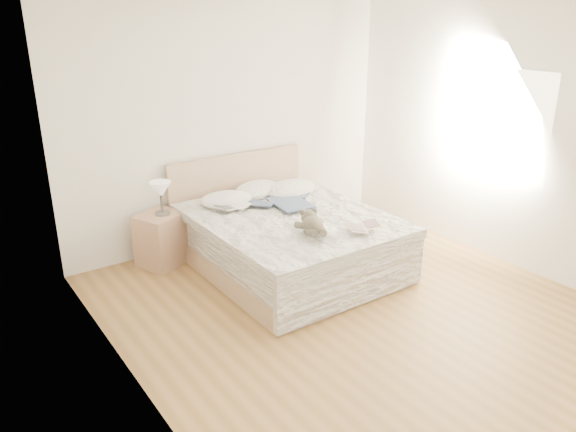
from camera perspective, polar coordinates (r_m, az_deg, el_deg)
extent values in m
cube|color=brown|center=(5.14, 7.49, -9.76)|extent=(4.00, 4.50, 0.00)
cube|color=white|center=(6.38, -5.70, 9.44)|extent=(4.00, 0.02, 2.70)
cube|color=white|center=(3.61, -15.79, -0.23)|extent=(0.02, 4.50, 2.70)
cube|color=white|center=(6.11, 22.32, 7.49)|extent=(0.02, 4.50, 2.70)
cube|color=white|center=(6.25, 20.10, 8.98)|extent=(0.02, 1.30, 1.10)
cube|color=tan|center=(5.88, 0.03, -4.31)|extent=(1.68, 2.08, 0.20)
cube|color=white|center=(5.78, 0.03, -2.07)|extent=(1.60, 2.00, 0.30)
cube|color=white|center=(5.67, 0.32, -0.46)|extent=(1.72, 2.05, 0.10)
cube|color=tan|center=(6.55, -5.18, 2.06)|extent=(1.70, 0.06, 1.00)
cube|color=tan|center=(6.03, -12.71, -2.32)|extent=(0.57, 0.54, 0.56)
cylinder|color=#514B46|center=(5.92, -12.61, 0.27)|extent=(0.16, 0.16, 0.02)
cylinder|color=#3C3832|center=(5.88, -12.70, 1.36)|extent=(0.03, 0.03, 0.22)
cone|color=#EFE2CB|center=(5.84, -12.81, 2.65)|extent=(0.25, 0.25, 0.16)
ellipsoid|color=white|center=(6.01, -6.30, 1.67)|extent=(0.64, 0.51, 0.17)
ellipsoid|color=white|center=(6.30, -3.13, 2.67)|extent=(0.72, 0.60, 0.18)
ellipsoid|color=white|center=(6.31, 0.30, 2.75)|extent=(0.71, 0.56, 0.19)
cube|color=white|center=(5.82, -5.79, 0.94)|extent=(0.41, 0.34, 0.03)
cube|color=#F7EFC6|center=(5.31, 7.74, -1.11)|extent=(0.41, 0.36, 0.02)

